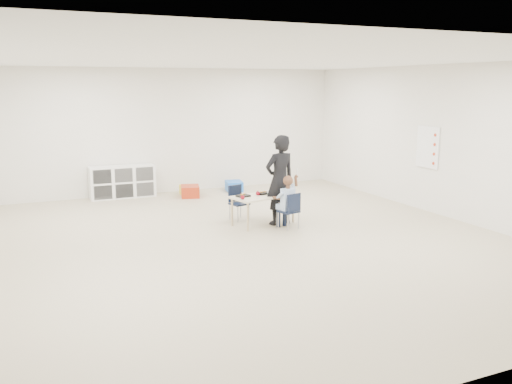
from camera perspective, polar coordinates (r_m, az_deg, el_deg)
name	(u,v)px	position (r m, az deg, el deg)	size (l,w,h in m)	color
room	(251,153)	(8.28, -0.56, 4.09)	(9.00, 9.02, 2.80)	#BBAE90
table	(263,209)	(9.57, 0.75, -1.83)	(1.25, 0.84, 0.52)	beige
chair_near	(289,211)	(9.28, 3.44, -1.97)	(0.31, 0.29, 0.63)	black
chair_far	(239,203)	(9.86, -1.78, -1.16)	(0.31, 0.29, 0.63)	black
child	(289,200)	(9.24, 3.46, -0.87)	(0.42, 0.42, 0.99)	#BCDCFF
lunch_tray_near	(263,193)	(9.60, 0.79, -0.12)	(0.22, 0.16, 0.03)	black
lunch_tray_far	(243,196)	(9.38, -1.35, -0.40)	(0.22, 0.16, 0.03)	black
milk_carton	(270,193)	(9.44, 1.53, -0.11)	(0.07, 0.07, 0.10)	white
bread_roll	(280,192)	(9.62, 2.50, 0.00)	(0.09, 0.09, 0.07)	tan
apple_near	(258,193)	(9.50, 0.19, -0.12)	(0.07, 0.07, 0.07)	maroon
apple_far	(243,197)	(9.14, -1.43, -0.58)	(0.07, 0.07, 0.07)	maroon
cubby_shelf	(122,182)	(12.18, -13.88, 1.06)	(1.40, 0.40, 0.70)	white
rules_poster	(428,147)	(10.97, 17.62, 4.53)	(0.02, 0.60, 0.80)	white
adult	(280,180)	(9.48, 2.52, 1.27)	(0.58, 0.38, 1.58)	black
bin_red	(190,191)	(12.02, -6.95, 0.08)	(0.39, 0.50, 0.25)	#B32D11
bin_yellow	(188,190)	(12.23, -7.16, 0.18)	(0.34, 0.43, 0.21)	yellow
bin_blue	(234,186)	(12.61, -2.33, 0.63)	(0.36, 0.47, 0.23)	blue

